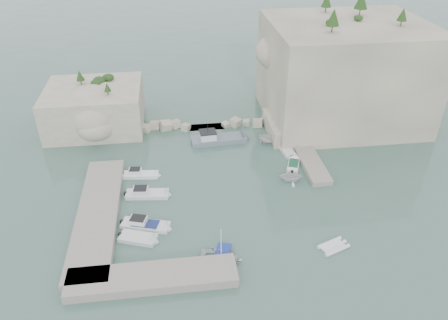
{
  "coord_description": "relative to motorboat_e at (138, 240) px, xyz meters",
  "views": [
    {
      "loc": [
        -6.6,
        -45.75,
        35.73
      ],
      "look_at": [
        0.0,
        6.0,
        3.0
      ],
      "focal_mm": 35.0,
      "sensor_mm": 36.0,
      "label": 1
    }
  ],
  "objects": [
    {
      "name": "rowboat",
      "position": [
        9.44,
        -4.51,
        0.0
      ],
      "size": [
        5.77,
        4.95,
        1.01
      ],
      "primitive_type": "imported",
      "rotation": [
        0.0,
        0.0,
        1.22
      ],
      "color": "white",
      "rests_on": "ground"
    },
    {
      "name": "work_boat",
      "position": [
        12.3,
        22.26,
        0.0
      ],
      "size": [
        10.09,
        3.65,
        2.2
      ],
      "primitive_type": null,
      "rotation": [
        0.0,
        0.0,
        0.07
      ],
      "color": "slate",
      "rests_on": "ground"
    },
    {
      "name": "cliff_terrace",
      "position": [
        24.83,
        23.75,
        1.25
      ],
      "size": [
        8.0,
        10.0,
        2.5
      ],
      "primitive_type": "cube",
      "color": "beige",
      "rests_on": "ground"
    },
    {
      "name": "tender_east_c",
      "position": [
        22.57,
        17.79,
        0.0
      ],
      "size": [
        2.48,
        5.46,
        0.7
      ],
      "primitive_type": null,
      "rotation": [
        0.0,
        0.0,
        1.72
      ],
      "color": "silver",
      "rests_on": "ground"
    },
    {
      "name": "tender_east_b",
      "position": [
        22.6,
        13.42,
        0.0
      ],
      "size": [
        3.17,
        4.98,
        0.7
      ],
      "primitive_type": null,
      "rotation": [
        0.0,
        0.0,
        1.21
      ],
      "color": "white",
      "rests_on": "ground"
    },
    {
      "name": "rowboat_mast",
      "position": [
        9.44,
        -4.51,
        2.6
      ],
      "size": [
        0.1,
        0.1,
        4.2
      ],
      "primitive_type": "cylinder",
      "color": "white",
      "rests_on": "rowboat"
    },
    {
      "name": "outcrop_west",
      "position": [
        -8.17,
        30.75,
        3.5
      ],
      "size": [
        16.0,
        14.0,
        7.0
      ],
      "primitive_type": "cube",
      "color": "beige",
      "rests_on": "ground"
    },
    {
      "name": "motorboat_d",
      "position": [
        0.84,
        2.24,
        0.0
      ],
      "size": [
        6.82,
        3.8,
        1.4
      ],
      "primitive_type": null,
      "rotation": [
        0.0,
        0.0,
        -0.3
      ],
      "color": "silver",
      "rests_on": "ground"
    },
    {
      "name": "ledge_east",
      "position": [
        25.33,
        15.75,
        0.4
      ],
      "size": [
        3.0,
        16.0,
        0.8
      ],
      "primitive_type": "cube",
      "color": "#9E9689",
      "rests_on": "ground"
    },
    {
      "name": "vegetation",
      "position": [
        29.66,
        30.15,
        17.93
      ],
      "size": [
        53.48,
        13.88,
        13.4
      ],
      "color": "#1E4219",
      "rests_on": "ground"
    },
    {
      "name": "motorboat_a",
      "position": [
        -0.12,
        13.56,
        0.0
      ],
      "size": [
        5.7,
        2.25,
        1.4
      ],
      "primitive_type": null,
      "rotation": [
        0.0,
        0.0,
        -0.11
      ],
      "color": "white",
      "rests_on": "ground"
    },
    {
      "name": "ground",
      "position": [
        11.83,
        5.75,
        0.0
      ],
      "size": [
        400.0,
        400.0,
        0.0
      ],
      "primitive_type": "plane",
      "color": "#44675C",
      "rests_on": "ground"
    },
    {
      "name": "inflatable_dinghy",
      "position": [
        22.66,
        -4.23,
        0.0
      ],
      "size": [
        4.16,
        3.06,
        0.44
      ],
      "primitive_type": null,
      "rotation": [
        0.0,
        0.0,
        0.37
      ],
      "color": "white",
      "rests_on": "ground"
    },
    {
      "name": "tender_east_a",
      "position": [
        21.21,
        9.73,
        0.0
      ],
      "size": [
        4.02,
        3.59,
        1.92
      ],
      "primitive_type": "imported",
      "rotation": [
        0.0,
        0.0,
        1.44
      ],
      "color": "silver",
      "rests_on": "ground"
    },
    {
      "name": "motorboat_e",
      "position": [
        0.0,
        0.0,
        0.0
      ],
      "size": [
        5.25,
        3.51,
        0.7
      ],
      "primitive_type": null,
      "rotation": [
        0.0,
        0.0,
        -0.34
      ],
      "color": "silver",
      "rests_on": "ground"
    },
    {
      "name": "cliff_east",
      "position": [
        34.83,
        28.75,
        8.5
      ],
      "size": [
        26.0,
        22.0,
        17.0
      ],
      "primitive_type": "cube",
      "color": "beige",
      "rests_on": "ground"
    },
    {
      "name": "quay_west",
      "position": [
        -5.17,
        4.75,
        0.55
      ],
      "size": [
        5.0,
        24.0,
        1.1
      ],
      "primitive_type": "cube",
      "color": "#9E9689",
      "rests_on": "ground"
    },
    {
      "name": "motorboat_b",
      "position": [
        0.92,
        8.71,
        0.0
      ],
      "size": [
        6.51,
        2.75,
        1.4
      ],
      "primitive_type": null,
      "rotation": [
        0.0,
        0.0,
        -0.11
      ],
      "color": "silver",
      "rests_on": "ground"
    },
    {
      "name": "quay_south",
      "position": [
        1.83,
        -6.75,
        0.55
      ],
      "size": [
        18.0,
        4.0,
        1.1
      ],
      "primitive_type": "cube",
      "color": "#9E9689",
      "rests_on": "ground"
    },
    {
      "name": "tender_east_d",
      "position": [
        20.96,
        20.83,
        0.0
      ],
      "size": [
        4.74,
        2.0,
        1.8
      ],
      "primitive_type": "imported",
      "rotation": [
        0.0,
        0.0,
        1.52
      ],
      "color": "silver",
      "rests_on": "ground"
    },
    {
      "name": "breakwater",
      "position": [
        10.83,
        27.75,
        0.7
      ],
      "size": [
        28.0,
        3.0,
        1.4
      ],
      "primitive_type": "cube",
      "color": "beige",
      "rests_on": "ground"
    }
  ]
}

